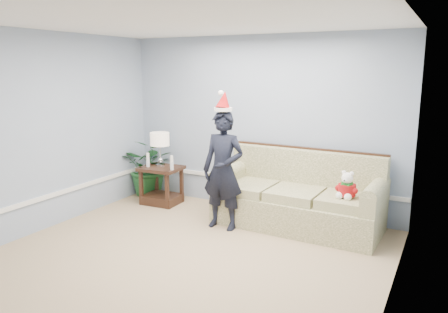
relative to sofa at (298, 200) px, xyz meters
name	(u,v)px	position (x,y,z in m)	size (l,w,h in m)	color
room_shell	(165,151)	(-0.82, -2.03, 0.97)	(4.54, 5.04, 2.74)	tan
wainscot_trim	(147,191)	(-2.00, -0.85, 0.07)	(4.49, 4.99, 0.06)	white
sofa	(298,200)	(0.00, 0.00, 0.00)	(2.31, 1.05, 1.07)	#505B2B
side_table	(162,189)	(-2.32, -0.06, -0.14)	(0.67, 0.57, 0.62)	#351F13
table_lamp	(160,141)	(-2.37, -0.01, 0.66)	(0.31, 0.31, 0.56)	silver
candle_pair	(160,162)	(-2.28, -0.16, 0.35)	(0.53, 0.06, 0.23)	silver
houseplant	(150,167)	(-2.79, 0.25, 0.13)	(0.91, 0.79, 1.01)	#1C5425
man	(223,170)	(-0.90, -0.57, 0.44)	(0.60, 0.39, 1.65)	black
santa_hat	(224,102)	(-0.90, -0.56, 1.38)	(0.24, 0.28, 0.29)	white
teddy_bear	(347,188)	(0.71, -0.21, 0.31)	(0.26, 0.27, 0.36)	white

